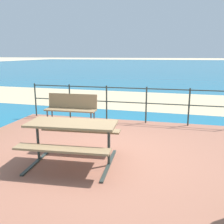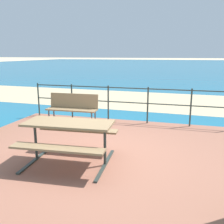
% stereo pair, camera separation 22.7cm
% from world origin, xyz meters
% --- Properties ---
extents(ground_plane, '(240.00, 240.00, 0.00)m').
position_xyz_m(ground_plane, '(0.00, 0.00, 0.00)').
color(ground_plane, beige).
extents(patio_paving, '(6.40, 5.20, 0.06)m').
position_xyz_m(patio_paving, '(0.00, 0.00, 0.03)').
color(patio_paving, '#935B47').
rests_on(patio_paving, ground).
extents(sea_water, '(90.00, 90.00, 0.01)m').
position_xyz_m(sea_water, '(0.00, 40.00, 0.01)').
color(sea_water, '#196B8E').
rests_on(sea_water, ground).
extents(beach_strip, '(54.13, 6.51, 0.01)m').
position_xyz_m(beach_strip, '(0.00, 6.39, 0.01)').
color(beach_strip, tan).
rests_on(beach_strip, ground).
extents(picnic_table, '(1.67, 1.45, 0.77)m').
position_xyz_m(picnic_table, '(-0.39, -0.69, 0.65)').
color(picnic_table, '#8C704C').
rests_on(picnic_table, patio_paving).
extents(park_bench, '(1.43, 0.46, 0.88)m').
position_xyz_m(park_bench, '(-1.39, 1.65, 0.60)').
color(park_bench, '#8C704C').
rests_on(park_bench, patio_paving).
extents(railing_fence, '(5.94, 0.04, 1.05)m').
position_xyz_m(railing_fence, '(0.00, 2.41, 0.72)').
color(railing_fence, '#2D3833').
rests_on(railing_fence, patio_paving).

